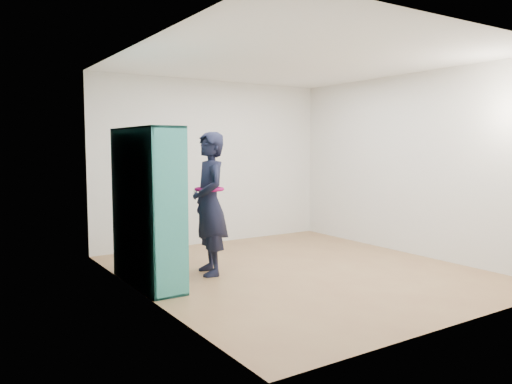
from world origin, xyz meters
TOP-DOWN VIEW (x-y plane):
  - floor at (0.00, 0.00)m, footprint 4.50×4.50m
  - ceiling at (0.00, 0.00)m, footprint 4.50×4.50m
  - wall_left at (-2.00, 0.00)m, footprint 0.02×4.50m
  - wall_right at (2.00, 0.00)m, footprint 0.02×4.50m
  - wall_back at (0.00, 2.25)m, footprint 4.00×0.02m
  - wall_front at (0.00, -2.25)m, footprint 4.00×0.02m
  - bookshelf at (-1.83, 0.46)m, footprint 0.39×1.33m
  - person at (-1.00, 0.49)m, footprint 0.54×0.71m
  - smartphone at (-1.13, 0.61)m, footprint 0.01×0.10m

SIDE VIEW (x-z plane):
  - floor at x=0.00m, z-range 0.00..0.00m
  - bookshelf at x=-1.83m, z-range -0.02..1.75m
  - person at x=-1.00m, z-range 0.00..1.74m
  - smartphone at x=-1.13m, z-range 0.91..1.06m
  - wall_left at x=-2.00m, z-range 0.00..2.60m
  - wall_right at x=2.00m, z-range 0.00..2.60m
  - wall_back at x=0.00m, z-range 0.00..2.60m
  - wall_front at x=0.00m, z-range 0.00..2.60m
  - ceiling at x=0.00m, z-range 2.60..2.60m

